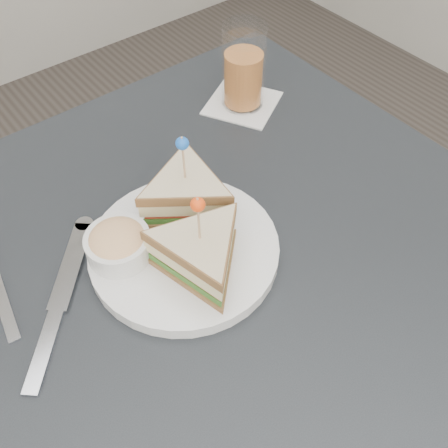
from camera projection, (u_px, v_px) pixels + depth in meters
ground_plane at (223, 440)px, 1.21m from camera, size 3.50×3.50×0.00m
table at (223, 290)px, 0.70m from camera, size 0.80×0.80×0.75m
plate_meal at (184, 230)px, 0.62m from camera, size 0.29×0.29×0.14m
cutlery_knife at (59, 303)px, 0.59m from camera, size 0.18×0.20×0.01m
drink_set at (243, 72)px, 0.80m from camera, size 0.15×0.15×0.14m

